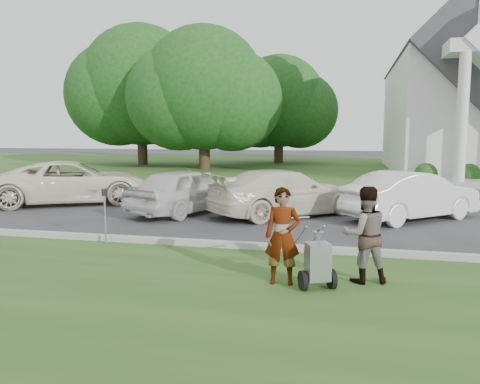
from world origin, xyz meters
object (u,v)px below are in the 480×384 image
(tree_far, at_px, (141,91))
(person_right, at_px, (365,235))
(person_left, at_px, (283,237))
(car_d, at_px, (411,196))
(tree_back, at_px, (279,106))
(church, at_px, (471,77))
(car_a, at_px, (74,182))
(striping_cart, at_px, (317,263))
(parking_meter_near, at_px, (105,209))
(tree_left, at_px, (204,94))
(car_b, at_px, (186,190))
(car_c, at_px, (285,193))

(tree_far, height_order, person_right, tree_far)
(person_left, distance_m, car_d, 7.19)
(tree_back, relative_size, person_right, 6.02)
(church, height_order, tree_far, church)
(person_left, relative_size, car_a, 0.29)
(church, relative_size, striping_cart, 20.49)
(parking_meter_near, height_order, car_a, car_a)
(parking_meter_near, bearing_deg, car_a, 127.94)
(parking_meter_near, xyz_separation_m, car_d, (7.01, 4.75, -0.11))
(tree_back, bearing_deg, parking_meter_near, -89.06)
(parking_meter_near, bearing_deg, person_right, -14.94)
(tree_back, relative_size, car_a, 1.78)
(tree_left, xyz_separation_m, tree_back, (4.00, 8.00, -0.38))
(striping_cart, bearing_deg, person_left, 142.35)
(tree_left, bearing_deg, person_left, -69.74)
(parking_meter_near, distance_m, car_b, 4.38)
(person_left, bearing_deg, tree_back, 94.67)
(church, relative_size, car_d, 5.71)
(church, xyz_separation_m, parking_meter_near, (-12.52, -22.84, -5.14))
(car_b, bearing_deg, tree_left, -52.53)
(car_a, relative_size, car_d, 1.28)
(car_c, bearing_deg, tree_far, -6.78)
(striping_cart, bearing_deg, car_c, 77.80)
(car_a, distance_m, car_c, 7.62)
(striping_cart, distance_m, person_right, 0.97)
(car_d, bearing_deg, person_right, 125.18)
(tree_back, distance_m, person_left, 32.18)
(tree_far, xyz_separation_m, car_b, (10.83, -20.35, -4.99))
(striping_cart, relative_size, person_left, 0.74)
(car_a, relative_size, car_c, 1.13)
(striping_cart, xyz_separation_m, parking_meter_near, (-4.79, 2.01, 0.37))
(car_b, bearing_deg, church, -101.49)
(person_left, bearing_deg, tree_left, 106.46)
(parking_meter_near, relative_size, car_d, 0.30)
(car_b, xyz_separation_m, car_d, (6.67, 0.38, -0.01))
(tree_left, bearing_deg, car_a, -88.97)
(tree_far, bearing_deg, car_c, -55.40)
(tree_back, bearing_deg, church, -27.85)
(church, xyz_separation_m, person_right, (-7.01, -24.31, -5.14))
(striping_cart, height_order, car_a, car_a)
(tree_far, xyz_separation_m, striping_cart, (15.28, -26.72, -5.26))
(tree_back, relative_size, car_c, 2.01)
(person_left, bearing_deg, parking_meter_near, 152.26)
(person_left, bearing_deg, car_a, 135.43)
(parking_meter_near, bearing_deg, tree_back, 90.94)
(tree_back, bearing_deg, car_a, -98.66)
(tree_left, height_order, car_a, tree_left)
(tree_back, xyz_separation_m, car_b, (0.83, -25.35, -4.02))
(tree_left, height_order, parking_meter_near, tree_left)
(tree_far, height_order, tree_back, tree_far)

